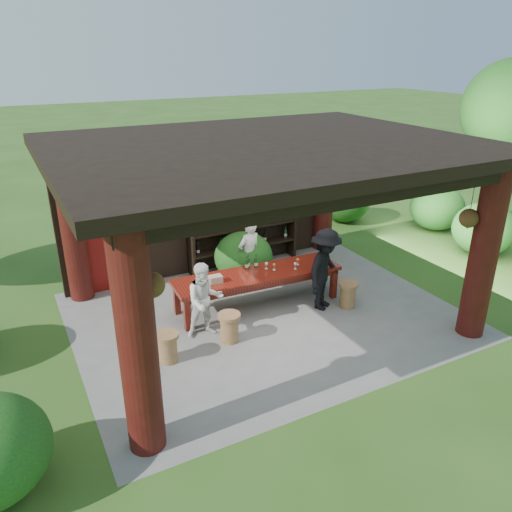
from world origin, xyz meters
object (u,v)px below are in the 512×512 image
host (249,255)px  guest_woman (205,300)px  guest_man (325,270)px  napkin_basket (215,279)px  tasting_table (258,278)px  stool_near_left (229,327)px  stool_far_left (168,347)px  wine_shelf (243,218)px  stool_near_right (348,294)px

host → guest_woman: size_ratio=1.11×
guest_man → napkin_basket: bearing=130.3°
guest_man → tasting_table: bearing=117.4°
stool_near_left → host: host is taller
tasting_table → stool_far_left: tasting_table is taller
host → guest_man: size_ratio=0.94×
stool_near_left → wine_shelf: bearing=59.3°
stool_near_left → guest_woman: 0.67m
stool_near_left → guest_man: guest_man is taller
tasting_table → stool_near_left: size_ratio=6.39×
guest_woman → napkin_basket: size_ratio=5.61×
guest_woman → stool_near_left: bearing=-45.4°
tasting_table → stool_near_right: size_ratio=6.51×
guest_man → napkin_basket: guest_man is taller
tasting_table → stool_near_left: bearing=-138.5°
guest_man → stool_near_right: bearing=-55.1°
tasting_table → napkin_basket: 0.97m
wine_shelf → stool_near_right: wine_shelf is taller
stool_near_left → stool_near_right: stool_near_left is taller
stool_near_right → host: 2.31m
host → wine_shelf: bearing=-124.5°
napkin_basket → guest_woman: bearing=-129.4°
stool_near_right → wine_shelf: bearing=108.2°
wine_shelf → stool_far_left: wine_shelf is taller
host → guest_woman: 2.15m
wine_shelf → stool_near_left: 3.61m
wine_shelf → guest_man: wine_shelf is taller
stool_near_left → guest_man: bearing=6.6°
stool_near_left → guest_woman: guest_woman is taller
stool_far_left → stool_near_left: bearing=4.4°
wine_shelf → tasting_table: 2.21m
stool_near_right → guest_man: bearing=156.0°
stool_near_right → guest_woman: 3.10m
wine_shelf → guest_man: (0.50, -2.73, -0.37)m
stool_near_left → host: (1.33, 1.80, 0.51)m
stool_near_left → napkin_basket: size_ratio=2.15×
tasting_table → stool_near_left: (-1.11, -0.98, -0.34)m
wine_shelf → napkin_basket: size_ratio=10.76×
stool_far_left → host: bearing=36.7°
stool_near_right → stool_far_left: (-3.96, -0.15, -0.00)m
host → napkin_basket: size_ratio=6.23×
stool_far_left → guest_man: (3.49, 0.36, 0.58)m
tasting_table → guest_man: bearing=-31.5°
wine_shelf → napkin_basket: (-1.62, -2.02, -0.41)m
stool_near_left → guest_man: size_ratio=0.32×
guest_woman → guest_man: size_ratio=0.84×
wine_shelf → stool_near_right: 3.24m
stool_near_right → stool_far_left: stool_near_right is taller
wine_shelf → stool_near_left: wine_shelf is taller
stool_far_left → stool_near_right: bearing=2.1°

